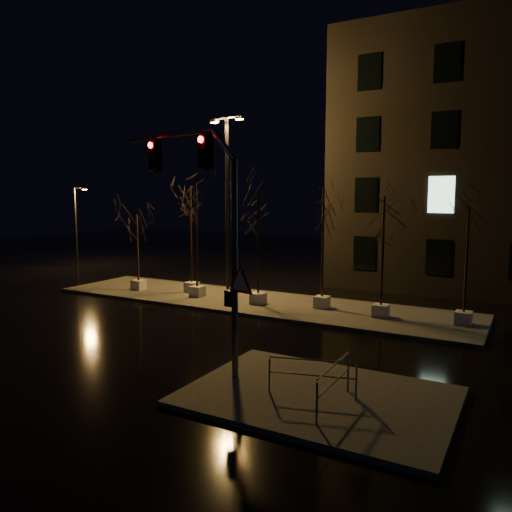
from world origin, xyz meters
The scene contains 15 objects.
ground centered at (0.00, 0.00, 0.00)m, with size 90.00×90.00×0.00m, color black.
median centered at (0.00, 6.00, 0.07)m, with size 22.00×5.00×0.15m, color #43413C.
sidewalk_corner centered at (7.50, -3.50, 0.07)m, with size 7.00×5.00×0.15m, color #43413C.
tree_0 centered at (-7.02, 5.41, 3.45)m, with size 1.80×1.80×4.35m.
tree_1 centered at (-3.99, 6.32, 4.67)m, with size 1.80×1.80×5.96m.
tree_2 centered at (-3.01, 5.47, 4.80)m, with size 1.80×1.80×6.13m.
tree_3 centered at (0.66, 5.48, 4.38)m, with size 1.80×1.80×5.57m.
tree_4 centered at (3.72, 6.23, 4.56)m, with size 1.80×1.80×5.81m.
tree_5 centered at (6.66, 5.81, 4.27)m, with size 1.80×1.80×5.43m.
tree_6 centered at (10.00, 6.20, 3.96)m, with size 1.80×1.80×5.02m.
traffic_signal_mast centered at (3.69, -3.20, 4.95)m, with size 5.82×1.60×7.31m.
streetlight_main centered at (-2.54, 7.75, 5.65)m, with size 2.37×0.74×9.53m.
streetlight_far centered at (-18.34, 11.07, 3.32)m, with size 1.18×0.41×6.04m.
guard_rail_a centered at (7.39, -3.73, 0.82)m, with size 2.29×0.68×1.02m.
guard_rail_b centered at (8.13, -4.06, 0.87)m, with size 0.08×2.35×1.11m.
Camera 1 is at (12.32, -15.61, 5.52)m, focal length 35.00 mm.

